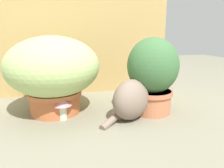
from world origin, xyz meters
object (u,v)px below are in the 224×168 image
leafy_planter (152,74)px  mushroom_ornament_pink (62,103)px  grass_planter (53,70)px  mushroom_ornament_red (57,101)px  cat (133,97)px

leafy_planter → mushroom_ornament_pink: (-0.52, 0.01, -0.14)m
grass_planter → leafy_planter: 0.57m
mushroom_ornament_red → leafy_planter: bearing=-5.2°
cat → grass_planter: bearing=154.6°
mushroom_ornament_pink → leafy_planter: bearing=-1.6°
cat → mushroom_ornament_red: 0.41m
leafy_planter → mushroom_ornament_red: size_ratio=3.14×
mushroom_ornament_pink → grass_planter: bearing=106.5°
leafy_planter → mushroom_ornament_red: leafy_planter is taller
mushroom_ornament_red → cat: bearing=-14.3°
mushroom_ornament_pink → cat: bearing=-10.3°
mushroom_ornament_pink → mushroom_ornament_red: bearing=125.6°
cat → mushroom_ornament_pink: size_ratio=2.74×
leafy_planter → mushroom_ornament_red: (-0.54, 0.05, -0.13)m
leafy_planter → mushroom_ornament_pink: 0.53m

